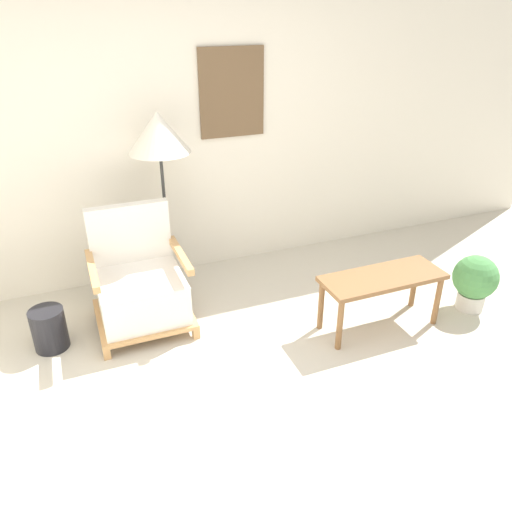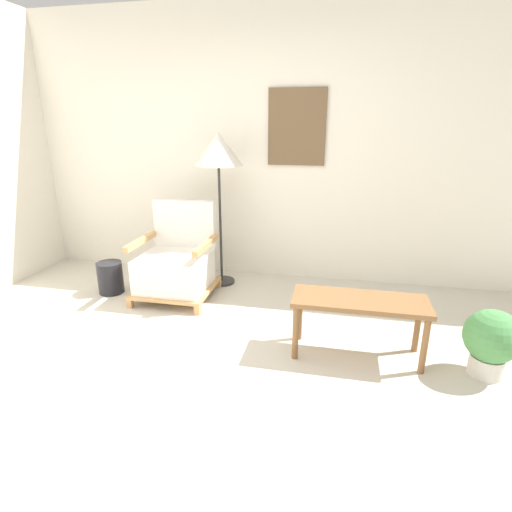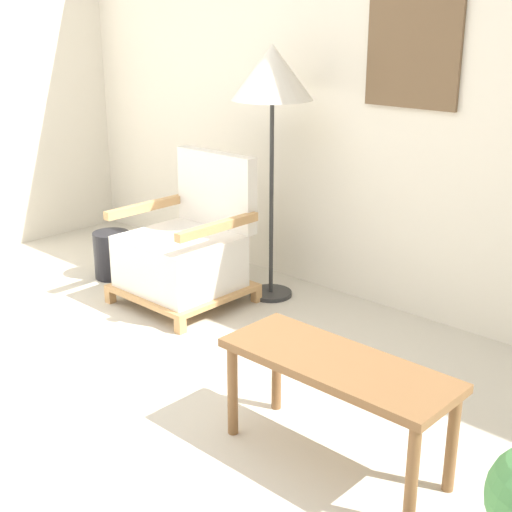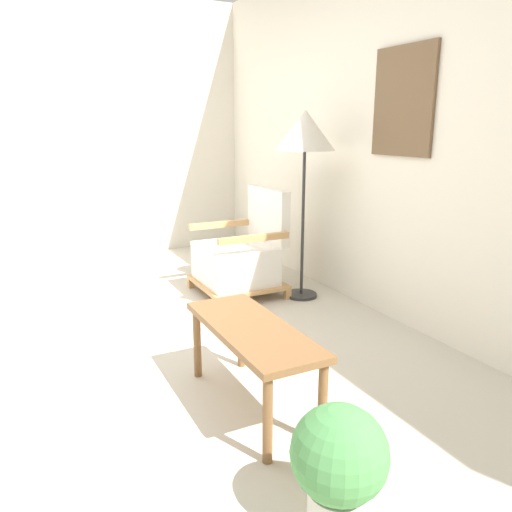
{
  "view_description": "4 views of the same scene",
  "coord_description": "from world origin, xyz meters",
  "px_view_note": "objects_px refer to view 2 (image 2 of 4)",
  "views": [
    {
      "loc": [
        -0.95,
        -1.87,
        2.23
      ],
      "look_at": [
        0.27,
        1.17,
        0.55
      ],
      "focal_mm": 35.0,
      "sensor_mm": 36.0,
      "label": 1
    },
    {
      "loc": [
        0.92,
        -1.88,
        1.59
      ],
      "look_at": [
        0.27,
        1.17,
        0.55
      ],
      "focal_mm": 28.0,
      "sensor_mm": 36.0,
      "label": 2
    },
    {
      "loc": [
        2.52,
        -1.24,
        1.68
      ],
      "look_at": [
        0.27,
        1.17,
        0.55
      ],
      "focal_mm": 50.0,
      "sensor_mm": 36.0,
      "label": 3
    },
    {
      "loc": [
        3.15,
        -0.28,
        1.39
      ],
      "look_at": [
        0.27,
        1.17,
        0.55
      ],
      "focal_mm": 35.0,
      "sensor_mm": 36.0,
      "label": 4
    }
  ],
  "objects_px": {
    "vase": "(110,278)",
    "potted_plant": "(491,340)",
    "coffee_table": "(359,307)",
    "floor_lamp": "(218,153)",
    "armchair": "(176,265)"
  },
  "relations": [
    {
      "from": "armchair",
      "to": "coffee_table",
      "type": "height_order",
      "value": "armchair"
    },
    {
      "from": "potted_plant",
      "to": "vase",
      "type": "bearing_deg",
      "value": 167.19
    },
    {
      "from": "floor_lamp",
      "to": "vase",
      "type": "distance_m",
      "value": 1.6
    },
    {
      "from": "vase",
      "to": "potted_plant",
      "type": "xyz_separation_m",
      "value": [
        3.16,
        -0.72,
        0.1
      ]
    },
    {
      "from": "floor_lamp",
      "to": "coffee_table",
      "type": "distance_m",
      "value": 1.98
    },
    {
      "from": "coffee_table",
      "to": "vase",
      "type": "relative_size",
      "value": 2.99
    },
    {
      "from": "potted_plant",
      "to": "floor_lamp",
      "type": "bearing_deg",
      "value": 151.22
    },
    {
      "from": "floor_lamp",
      "to": "armchair",
      "type": "bearing_deg",
      "value": -127.58
    },
    {
      "from": "armchair",
      "to": "floor_lamp",
      "type": "distance_m",
      "value": 1.13
    },
    {
      "from": "floor_lamp",
      "to": "coffee_table",
      "type": "xyz_separation_m",
      "value": [
        1.34,
        -1.12,
        -0.94
      ]
    },
    {
      "from": "coffee_table",
      "to": "floor_lamp",
      "type": "bearing_deg",
      "value": 140.06
    },
    {
      "from": "floor_lamp",
      "to": "vase",
      "type": "xyz_separation_m",
      "value": [
        -0.99,
        -0.47,
        -1.16
      ]
    },
    {
      "from": "potted_plant",
      "to": "armchair",
      "type": "bearing_deg",
      "value": 162.64
    },
    {
      "from": "floor_lamp",
      "to": "coffee_table",
      "type": "height_order",
      "value": "floor_lamp"
    },
    {
      "from": "coffee_table",
      "to": "potted_plant",
      "type": "xyz_separation_m",
      "value": [
        0.84,
        -0.07,
        -0.11
      ]
    }
  ]
}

